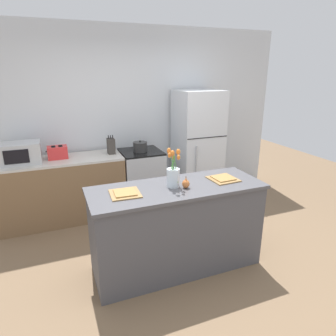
% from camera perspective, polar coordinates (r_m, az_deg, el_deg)
% --- Properties ---
extents(ground_plane, '(10.00, 10.00, 0.00)m').
position_cam_1_polar(ground_plane, '(3.50, 1.60, -17.98)').
color(ground_plane, brown).
extents(back_wall, '(5.20, 0.08, 2.70)m').
position_cam_1_polar(back_wall, '(4.78, -7.92, 9.43)').
color(back_wall, silver).
rests_on(back_wall, ground_plane).
extents(kitchen_island, '(1.80, 0.66, 0.94)m').
position_cam_1_polar(kitchen_island, '(3.24, 1.67, -11.24)').
color(kitchen_island, '#4C4C51').
rests_on(kitchen_island, ground_plane).
extents(back_counter, '(1.68, 0.60, 0.90)m').
position_cam_1_polar(back_counter, '(4.49, -19.37, -3.95)').
color(back_counter, brown).
rests_on(back_counter, ground_plane).
extents(stove_range, '(0.60, 0.61, 0.90)m').
position_cam_1_polar(stove_range, '(4.65, -5.03, -2.15)').
color(stove_range, '#B2B5B7').
rests_on(stove_range, ground_plane).
extents(refrigerator, '(0.68, 0.67, 1.77)m').
position_cam_1_polar(refrigerator, '(4.87, 5.61, 4.10)').
color(refrigerator, silver).
rests_on(refrigerator, ground_plane).
extents(flower_vase, '(0.14, 0.16, 0.39)m').
position_cam_1_polar(flower_vase, '(2.99, 0.98, -1.25)').
color(flower_vase, silver).
rests_on(flower_vase, kitchen_island).
extents(pear_figurine, '(0.08, 0.08, 0.12)m').
position_cam_1_polar(pear_figurine, '(2.99, 3.42, -2.95)').
color(pear_figurine, '#C66B33').
rests_on(pear_figurine, kitchen_island).
extents(plate_setting_left, '(0.30, 0.30, 0.02)m').
position_cam_1_polar(plate_setting_left, '(2.88, -8.20, -4.77)').
color(plate_setting_left, olive).
rests_on(plate_setting_left, kitchen_island).
extents(plate_setting_right, '(0.30, 0.30, 0.02)m').
position_cam_1_polar(plate_setting_right, '(3.28, 10.45, -2.00)').
color(plate_setting_right, olive).
rests_on(plate_setting_right, kitchen_island).
extents(toaster, '(0.28, 0.18, 0.17)m').
position_cam_1_polar(toaster, '(4.37, -20.30, 2.82)').
color(toaster, red).
rests_on(toaster, back_counter).
extents(cooking_pot, '(0.21, 0.21, 0.17)m').
position_cam_1_polar(cooking_pot, '(4.47, -5.32, 4.05)').
color(cooking_pot, '#2D2D2D').
rests_on(cooking_pot, stove_range).
extents(microwave, '(0.48, 0.37, 0.27)m').
position_cam_1_polar(microwave, '(4.33, -26.19, 2.59)').
color(microwave, '#B7BABC').
rests_on(microwave, back_counter).
extents(knife_block, '(0.10, 0.14, 0.27)m').
position_cam_1_polar(knife_block, '(4.42, -10.79, 4.14)').
color(knife_block, '#3D3833').
rests_on(knife_block, back_counter).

